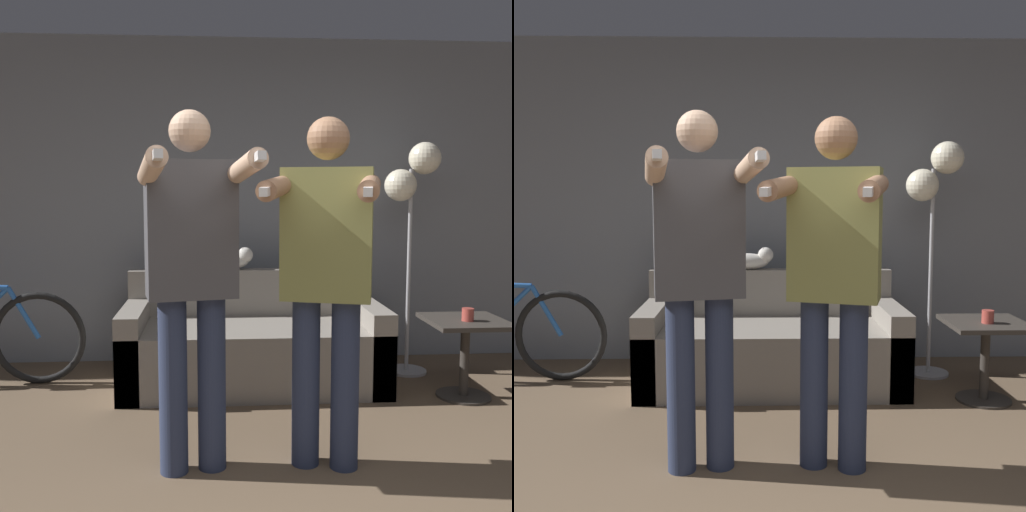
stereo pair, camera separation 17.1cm
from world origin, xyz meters
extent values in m
cube|color=gray|center=(0.00, 3.12, 1.30)|extent=(10.00, 0.05, 2.60)
cube|color=gray|center=(-0.12, 2.41, 0.22)|extent=(1.84, 0.86, 0.44)
cube|color=gray|center=(-0.12, 2.77, 0.62)|extent=(1.84, 0.14, 0.35)
cube|color=gray|center=(-0.96, 2.41, 0.29)|extent=(0.16, 0.86, 0.58)
cube|color=gray|center=(0.72, 2.41, 0.29)|extent=(0.16, 0.86, 0.58)
cylinder|color=#2D3856|center=(-0.60, 1.08, 0.44)|extent=(0.14, 0.14, 0.87)
cylinder|color=#2D3856|center=(-0.41, 1.12, 0.44)|extent=(0.14, 0.14, 0.87)
cube|color=#4C4C51|center=(-0.51, 1.10, 1.20)|extent=(0.46, 0.30, 0.66)
sphere|color=#D8AD8C|center=(-0.51, 1.10, 1.67)|extent=(0.20, 0.20, 0.20)
cylinder|color=#D8AD8C|center=(-0.66, 0.82, 1.48)|extent=(0.18, 0.52, 0.15)
cube|color=white|center=(-0.61, 0.58, 1.52)|extent=(0.06, 0.13, 0.05)
cylinder|color=#D8AD8C|center=(-0.26, 0.90, 1.48)|extent=(0.18, 0.52, 0.15)
cube|color=white|center=(-0.22, 0.65, 1.52)|extent=(0.06, 0.13, 0.05)
cylinder|color=#2D3856|center=(0.06, 1.13, 0.43)|extent=(0.14, 0.14, 0.86)
cylinder|color=#2D3856|center=(0.25, 1.08, 0.43)|extent=(0.14, 0.14, 0.86)
cube|color=#8C8E4C|center=(0.15, 1.10, 1.18)|extent=(0.48, 0.33, 0.64)
sphere|color=#9E7051|center=(0.15, 1.10, 1.64)|extent=(0.21, 0.21, 0.21)
cylinder|color=#9E7051|center=(-0.11, 0.92, 1.40)|extent=(0.23, 0.51, 0.13)
cube|color=white|center=(-0.18, 0.68, 1.38)|extent=(0.07, 0.13, 0.04)
cylinder|color=#9E7051|center=(0.28, 0.81, 1.40)|extent=(0.23, 0.51, 0.13)
cube|color=white|center=(0.21, 0.57, 1.38)|extent=(0.07, 0.13, 0.04)
ellipsoid|color=silver|center=(-0.30, 2.77, 0.85)|extent=(0.33, 0.13, 0.12)
sphere|color=silver|center=(-0.16, 2.77, 0.90)|extent=(0.12, 0.12, 0.12)
ellipsoid|color=silver|center=(-0.48, 2.79, 0.82)|extent=(0.18, 0.04, 0.04)
cone|color=silver|center=(-0.18, 2.74, 0.95)|extent=(0.04, 0.04, 0.03)
cone|color=silver|center=(-0.18, 2.79, 0.95)|extent=(0.04, 0.04, 0.03)
cylinder|color=#B2B2B7|center=(1.08, 2.63, 0.01)|extent=(0.31, 0.31, 0.02)
cylinder|color=#B2B2B7|center=(1.08, 2.63, 0.78)|extent=(0.03, 0.03, 1.55)
sphere|color=white|center=(1.18, 2.63, 1.63)|extent=(0.24, 0.24, 0.24)
sphere|color=white|center=(1.00, 2.63, 1.43)|extent=(0.24, 0.24, 0.24)
cylinder|color=#38332D|center=(1.28, 2.04, 0.01)|extent=(0.36, 0.36, 0.02)
cylinder|color=#38332D|center=(1.28, 2.04, 0.25)|extent=(0.06, 0.06, 0.51)
cube|color=#38332D|center=(1.28, 2.04, 0.52)|extent=(0.51, 0.51, 0.03)
cylinder|color=#B7473D|center=(1.27, 1.99, 0.58)|extent=(0.08, 0.08, 0.09)
torus|color=black|center=(-1.66, 2.54, 0.34)|extent=(0.67, 0.05, 0.67)
cylinder|color=blue|center=(-1.76, 2.54, 0.52)|extent=(0.23, 0.04, 0.39)
camera|label=1|loc=(-0.40, -1.77, 1.38)|focal=42.00mm
camera|label=2|loc=(-0.23, -1.78, 1.38)|focal=42.00mm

